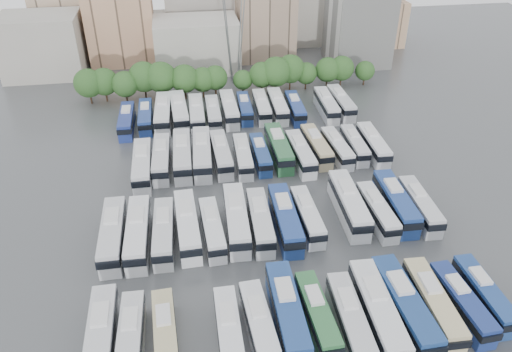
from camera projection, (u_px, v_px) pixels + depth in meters
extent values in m
plane|color=#424447|center=(264.00, 204.00, 75.02)|extent=(220.00, 220.00, 0.00)
cylinder|color=black|center=(91.00, 98.00, 105.33)|extent=(0.36, 0.36, 2.50)
sphere|color=#234C1E|center=(88.00, 83.00, 103.51)|extent=(5.99, 5.99, 5.99)
cylinder|color=black|center=(107.00, 96.00, 106.39)|extent=(0.36, 0.36, 2.40)
sphere|color=#234C1E|center=(104.00, 82.00, 104.65)|extent=(5.76, 5.76, 5.76)
cylinder|color=black|center=(127.00, 98.00, 105.76)|extent=(0.36, 0.36, 2.27)
sphere|color=#234C1E|center=(125.00, 84.00, 104.11)|extent=(5.46, 5.46, 5.46)
cylinder|color=black|center=(146.00, 93.00, 107.50)|extent=(0.36, 0.36, 2.69)
sphere|color=#234C1E|center=(144.00, 77.00, 105.55)|extent=(6.46, 6.46, 6.46)
cylinder|color=black|center=(163.00, 94.00, 107.15)|extent=(0.36, 0.36, 2.73)
sphere|color=#234C1E|center=(161.00, 77.00, 105.17)|extent=(6.54, 6.54, 6.54)
cylinder|color=black|center=(186.00, 94.00, 107.45)|extent=(0.36, 0.36, 2.50)
sphere|color=#234C1E|center=(184.00, 79.00, 105.64)|extent=(6.00, 6.00, 6.00)
cylinder|color=black|center=(204.00, 93.00, 108.29)|extent=(0.36, 0.36, 2.20)
sphere|color=#234C1E|center=(203.00, 80.00, 106.70)|extent=(5.28, 5.28, 5.28)
cylinder|color=black|center=(216.00, 91.00, 109.16)|extent=(0.36, 0.36, 2.21)
sphere|color=#234C1E|center=(215.00, 78.00, 107.55)|extent=(5.30, 5.30, 5.30)
cylinder|color=black|center=(243.00, 90.00, 109.84)|extent=(0.36, 0.36, 1.80)
sphere|color=#234C1E|center=(243.00, 80.00, 108.54)|extent=(4.32, 4.32, 4.32)
cylinder|color=black|center=(262.00, 88.00, 110.14)|extent=(0.36, 0.36, 2.33)
sphere|color=#234C1E|center=(262.00, 75.00, 108.45)|extent=(5.58, 5.58, 5.58)
cylinder|color=black|center=(275.00, 88.00, 109.96)|extent=(0.36, 0.36, 2.71)
sphere|color=#234C1E|center=(276.00, 72.00, 108.00)|extent=(6.49, 6.49, 6.49)
cylinder|color=black|center=(290.00, 84.00, 111.86)|extent=(0.36, 0.36, 2.62)
sphere|color=#234C1E|center=(290.00, 69.00, 109.96)|extent=(6.28, 6.28, 6.28)
cylinder|color=black|center=(305.00, 85.00, 112.25)|extent=(0.36, 0.36, 2.01)
sphere|color=#234C1E|center=(306.00, 73.00, 110.79)|extent=(4.83, 4.83, 4.83)
cylinder|color=black|center=(326.00, 83.00, 112.91)|extent=(0.36, 0.36, 2.29)
sphere|color=#234C1E|center=(328.00, 70.00, 111.25)|extent=(5.49, 5.49, 5.49)
cylinder|color=black|center=(340.00, 81.00, 113.57)|extent=(0.36, 0.36, 2.32)
sphere|color=#234C1E|center=(342.00, 68.00, 111.88)|extent=(5.56, 5.56, 5.56)
cylinder|color=black|center=(364.00, 81.00, 114.38)|extent=(0.36, 0.36, 1.84)
sphere|color=#234C1E|center=(365.00, 71.00, 113.04)|extent=(4.42, 4.42, 4.42)
cube|color=#9E998E|center=(43.00, 45.00, 117.23)|extent=(18.00, 14.00, 14.00)
cube|color=tan|center=(121.00, 26.00, 123.62)|extent=(16.00, 12.00, 18.00)
cube|color=#ADA89E|center=(197.00, 44.00, 121.01)|extent=(20.00, 14.00, 12.00)
cube|color=gray|center=(265.00, 26.00, 127.40)|extent=(14.00, 12.00, 16.00)
cube|color=gray|center=(206.00, 7.00, 136.10)|extent=(22.00, 16.00, 20.00)
cube|color=tan|center=(70.00, 22.00, 130.58)|extent=(16.00, 14.00, 16.00)
cube|color=#A39E93|center=(286.00, 16.00, 139.04)|extent=(18.00, 14.00, 14.00)
cube|color=tan|center=(375.00, 22.00, 137.85)|extent=(14.00, 12.00, 12.00)
cube|color=gray|center=(164.00, 33.00, 132.13)|extent=(12.00, 10.00, 10.00)
cube|color=silver|center=(360.00, 10.00, 121.06)|extent=(14.00, 14.00, 26.00)
cylinder|color=slate|center=(225.00, 9.00, 105.94)|extent=(2.90, 2.91, 33.83)
cylinder|color=slate|center=(223.00, 5.00, 109.28)|extent=(2.90, 2.91, 33.83)
cylinder|color=slate|center=(244.00, 9.00, 106.49)|extent=(2.90, 2.91, 33.83)
cylinder|color=slate|center=(241.00, 4.00, 109.82)|extent=(2.90, 2.91, 33.83)
cube|color=silver|center=(102.00, 339.00, 51.76)|extent=(2.67, 12.21, 3.46)
cube|color=black|center=(100.00, 335.00, 51.28)|extent=(2.79, 12.40, 1.02)
cube|color=silver|center=(100.00, 314.00, 51.98)|extent=(1.75, 3.26, 0.45)
cube|color=silver|center=(131.00, 341.00, 51.72)|extent=(2.68, 11.19, 3.15)
cube|color=black|center=(130.00, 338.00, 51.28)|extent=(2.79, 11.36, 0.93)
cube|color=silver|center=(130.00, 318.00, 51.93)|extent=(1.66, 3.01, 0.41)
cube|color=tan|center=(166.00, 336.00, 52.35)|extent=(2.79, 10.78, 3.03)
cube|color=black|center=(165.00, 333.00, 51.93)|extent=(2.91, 10.95, 0.89)
cube|color=silver|center=(163.00, 315.00, 52.53)|extent=(1.65, 2.92, 0.39)
cube|color=white|center=(229.00, 335.00, 52.34)|extent=(2.48, 11.14, 3.15)
cube|color=black|center=(229.00, 332.00, 51.90)|extent=(2.59, 11.31, 0.93)
cube|color=silver|center=(227.00, 313.00, 52.55)|extent=(1.61, 2.98, 0.41)
cube|color=silver|center=(260.00, 328.00, 53.04)|extent=(2.96, 11.39, 3.20)
cube|color=black|center=(260.00, 326.00, 52.60)|extent=(3.08, 11.57, 0.94)
cube|color=silver|center=(257.00, 307.00, 53.24)|extent=(1.75, 3.09, 0.41)
cube|color=navy|center=(287.00, 313.00, 54.54)|extent=(2.96, 12.84, 3.62)
cube|color=black|center=(288.00, 310.00, 54.04)|extent=(3.09, 13.03, 1.07)
cube|color=silver|center=(285.00, 289.00, 54.78)|extent=(1.88, 3.44, 0.47)
cube|color=#2F6E3C|center=(317.00, 315.00, 54.63)|extent=(2.60, 10.93, 3.08)
cube|color=black|center=(318.00, 313.00, 54.20)|extent=(2.72, 11.09, 0.91)
cube|color=silver|center=(314.00, 295.00, 54.82)|extent=(1.62, 2.94, 0.40)
cube|color=silver|center=(350.00, 320.00, 53.92)|extent=(2.92, 11.63, 3.27)
cube|color=black|center=(351.00, 317.00, 53.46)|extent=(3.04, 11.80, 0.96)
cube|color=silver|center=(348.00, 298.00, 54.14)|extent=(1.76, 3.14, 0.42)
cube|color=silver|center=(377.00, 313.00, 54.53)|extent=(3.34, 13.28, 3.73)
cube|color=black|center=(379.00, 309.00, 54.01)|extent=(3.48, 13.49, 1.10)
cube|color=silver|center=(375.00, 288.00, 54.78)|extent=(2.01, 3.59, 0.48)
cube|color=navy|center=(404.00, 307.00, 55.23)|extent=(3.06, 13.23, 3.73)
cube|color=black|center=(405.00, 304.00, 54.71)|extent=(3.19, 13.43, 1.10)
cube|color=silver|center=(400.00, 283.00, 55.47)|extent=(1.93, 3.55, 0.48)
cube|color=#CCBD8C|center=(432.00, 305.00, 55.74)|extent=(3.00, 12.04, 3.39)
cube|color=black|center=(434.00, 302.00, 55.27)|extent=(3.12, 12.22, 1.00)
cube|color=silver|center=(430.00, 283.00, 55.97)|extent=(1.81, 3.25, 0.44)
cube|color=navy|center=(461.00, 303.00, 56.12)|extent=(2.82, 10.95, 3.08)
cube|color=black|center=(463.00, 301.00, 55.69)|extent=(2.94, 11.12, 0.90)
cube|color=silver|center=(458.00, 284.00, 56.31)|extent=(1.67, 2.97, 0.40)
cube|color=navy|center=(483.00, 295.00, 57.26)|extent=(2.27, 10.66, 3.02)
cube|color=black|center=(485.00, 292.00, 56.84)|extent=(2.38, 10.82, 0.89)
cube|color=silver|center=(481.00, 276.00, 57.46)|extent=(1.51, 2.84, 0.39)
cube|color=silver|center=(113.00, 236.00, 65.84)|extent=(2.74, 12.88, 3.65)
cube|color=black|center=(112.00, 232.00, 65.33)|extent=(2.87, 13.07, 1.07)
cube|color=silver|center=(112.00, 216.00, 66.08)|extent=(1.83, 3.44, 0.47)
cube|color=silver|center=(138.00, 234.00, 66.15)|extent=(2.99, 12.86, 3.63)
cube|color=black|center=(137.00, 230.00, 65.65)|extent=(3.12, 13.05, 1.07)
cube|color=silver|center=(137.00, 214.00, 66.39)|extent=(1.89, 3.45, 0.47)
cube|color=silver|center=(164.00, 233.00, 66.50)|extent=(2.89, 11.93, 3.36)
cube|color=black|center=(163.00, 230.00, 66.04)|extent=(3.01, 12.11, 0.99)
cube|color=silver|center=(163.00, 215.00, 66.73)|extent=(1.78, 3.21, 0.43)
cube|color=white|center=(188.00, 226.00, 67.56)|extent=(3.13, 12.74, 3.59)
cube|color=black|center=(187.00, 223.00, 67.06)|extent=(3.26, 12.94, 1.05)
cube|color=silver|center=(185.00, 207.00, 67.79)|extent=(1.91, 3.44, 0.46)
cube|color=white|center=(212.00, 230.00, 67.32)|extent=(2.82, 11.15, 3.13)
cube|color=black|center=(212.00, 227.00, 66.88)|extent=(2.94, 11.32, 0.92)
cube|color=silver|center=(210.00, 213.00, 67.51)|extent=(1.69, 3.01, 0.41)
cube|color=silver|center=(236.00, 220.00, 68.66)|extent=(3.33, 13.11, 3.68)
cube|color=black|center=(236.00, 217.00, 68.15)|extent=(3.47, 13.31, 1.08)
cube|color=silver|center=(235.00, 201.00, 68.91)|extent=(1.99, 3.55, 0.48)
cube|color=silver|center=(260.00, 222.00, 68.52)|extent=(3.05, 12.08, 3.40)
cube|color=black|center=(260.00, 219.00, 68.04)|extent=(3.17, 12.27, 1.00)
cube|color=silver|center=(259.00, 204.00, 68.75)|extent=(1.83, 3.26, 0.44)
cube|color=navy|center=(285.00, 220.00, 68.77)|extent=(3.03, 12.88, 3.63)
cube|color=black|center=(285.00, 216.00, 68.26)|extent=(3.16, 13.08, 1.07)
cube|color=silver|center=(283.00, 201.00, 69.01)|extent=(1.90, 3.46, 0.47)
cube|color=silver|center=(307.00, 217.00, 69.71)|extent=(2.47, 11.17, 3.16)
cube|color=black|center=(308.00, 214.00, 69.27)|extent=(2.58, 11.34, 0.93)
cube|color=silver|center=(305.00, 201.00, 69.91)|extent=(1.61, 2.99, 0.41)
cube|color=silver|center=(349.00, 205.00, 71.62)|extent=(3.37, 13.37, 3.76)
cube|color=black|center=(349.00, 201.00, 71.09)|extent=(3.51, 13.57, 1.11)
cube|color=silver|center=(347.00, 186.00, 71.87)|extent=(2.02, 3.61, 0.49)
cube|color=silver|center=(377.00, 212.00, 70.68)|extent=(2.50, 11.21, 3.17)
cube|color=black|center=(378.00, 209.00, 70.24)|extent=(2.62, 11.38, 0.93)
cube|color=silver|center=(375.00, 196.00, 70.89)|extent=(1.62, 3.00, 0.41)
cube|color=navy|center=(395.00, 203.00, 72.11)|extent=(3.23, 12.85, 3.61)
cube|color=black|center=(396.00, 200.00, 71.60)|extent=(3.36, 13.05, 1.06)
cube|color=silver|center=(393.00, 185.00, 72.35)|extent=(1.94, 3.47, 0.47)
cube|color=silver|center=(419.00, 206.00, 71.76)|extent=(2.95, 11.58, 3.25)
cube|color=black|center=(420.00, 203.00, 71.30)|extent=(3.07, 11.76, 0.96)
cube|color=silver|center=(418.00, 190.00, 71.98)|extent=(1.76, 3.13, 0.42)
cube|color=silver|center=(142.00, 166.00, 80.78)|extent=(2.75, 12.82, 3.63)
cube|color=black|center=(142.00, 163.00, 80.27)|extent=(2.88, 13.01, 1.07)
cube|color=silver|center=(141.00, 150.00, 81.02)|extent=(1.82, 3.42, 0.47)
cube|color=silver|center=(162.00, 159.00, 82.81)|extent=(3.05, 12.34, 3.47)
cube|color=black|center=(161.00, 156.00, 82.32)|extent=(3.18, 12.53, 1.02)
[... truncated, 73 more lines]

